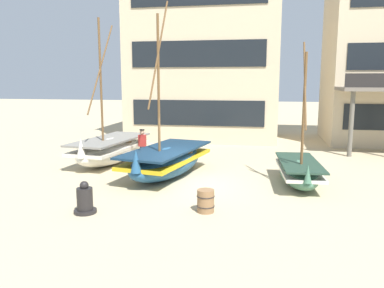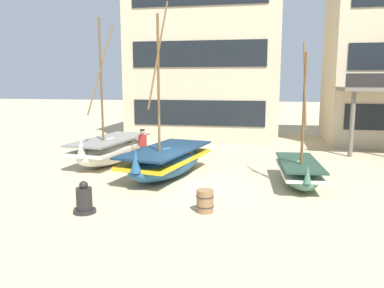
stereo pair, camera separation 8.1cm
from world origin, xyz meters
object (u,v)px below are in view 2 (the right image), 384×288
object	(u,v)px
fisherman_by_hull	(143,147)
fishing_boat_far_right	(299,171)
fishing_boat_centre_large	(166,161)
wooden_barrel	(205,201)
harbor_building_main	(206,57)
fishing_boat_near_left	(110,149)
capstan_winch	(84,200)

from	to	relation	value
fisherman_by_hull	fishing_boat_far_right	bearing A→B (deg)	-18.58
fishing_boat_centre_large	wooden_barrel	size ratio (longest dim) A/B	10.10
wooden_barrel	harbor_building_main	distance (m)	16.46
fishing_boat_near_left	harbor_building_main	world-z (taller)	harbor_building_main
capstan_winch	harbor_building_main	size ratio (longest dim) A/B	0.09
fishing_boat_far_right	fisherman_by_hull	xyz separation A→B (m)	(-7.03, 2.36, 0.31)
fishing_boat_far_right	harbor_building_main	world-z (taller)	harbor_building_main
wooden_barrel	harbor_building_main	world-z (taller)	harbor_building_main
fishing_boat_centre_large	fisherman_by_hull	bearing A→B (deg)	129.68
fisherman_by_hull	capstan_winch	distance (m)	6.92
fishing_boat_near_left	fishing_boat_centre_large	xyz separation A→B (m)	(3.30, -1.96, -0.02)
fishing_boat_far_right	capstan_winch	distance (m)	8.03
fishing_boat_near_left	fishing_boat_centre_large	world-z (taller)	fishing_boat_centre_large
fishing_boat_centre_large	capstan_winch	xyz separation A→B (m)	(-1.30, -4.85, -0.27)
fishing_boat_centre_large	fisherman_by_hull	size ratio (longest dim) A/B	4.19
fishing_boat_centre_large	capstan_winch	distance (m)	5.03
fisherman_by_hull	wooden_barrel	world-z (taller)	fisherman_by_hull
fisherman_by_hull	fishing_boat_near_left	bearing A→B (deg)	-176.54
fishing_boat_far_right	fisherman_by_hull	world-z (taller)	fishing_boat_far_right
capstan_winch	fishing_boat_centre_large	bearing A→B (deg)	74.95
fishing_boat_near_left	fishing_boat_centre_large	size ratio (longest dim) A/B	0.95
fishing_boat_near_left	fisherman_by_hull	distance (m)	1.61
harbor_building_main	fisherman_by_hull	bearing A→B (deg)	-99.58
harbor_building_main	wooden_barrel	bearing A→B (deg)	-81.11
fishing_boat_far_right	harbor_building_main	xyz separation A→B (m)	(-5.46, 11.65, 5.01)
fishing_boat_near_left	capstan_winch	world-z (taller)	fishing_boat_near_left
fishing_boat_near_left	fisherman_by_hull	bearing A→B (deg)	3.46
fishing_boat_near_left	harbor_building_main	xyz separation A→B (m)	(3.16, 9.38, 4.85)
capstan_winch	fishing_boat_far_right	bearing A→B (deg)	34.40
fishing_boat_far_right	fishing_boat_centre_large	bearing A→B (deg)	176.68
capstan_winch	harbor_building_main	world-z (taller)	harbor_building_main
fishing_boat_centre_large	fishing_boat_far_right	xyz separation A→B (m)	(5.32, -0.31, -0.14)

